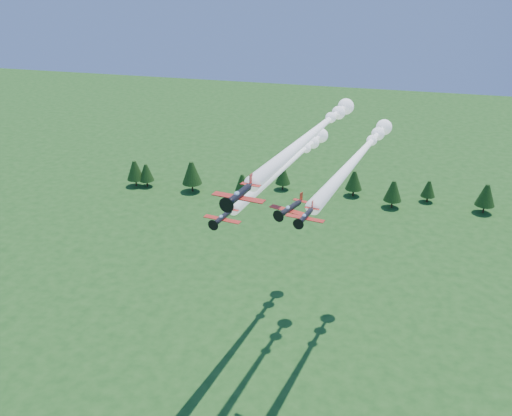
% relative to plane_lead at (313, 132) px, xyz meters
% --- Properties ---
extents(ground, '(600.00, 600.00, 0.00)m').
position_rel_plane_lead_xyz_m(ground, '(-4.24, -25.03, -50.96)').
color(ground, '#1D4C17').
rests_on(ground, ground).
extents(plane_lead, '(15.20, 62.42, 3.70)m').
position_rel_plane_lead_xyz_m(plane_lead, '(0.00, 0.00, 0.00)').
color(plane_lead, black).
rests_on(plane_lead, ground).
extents(plane_left, '(14.74, 58.16, 3.70)m').
position_rel_plane_lead_xyz_m(plane_left, '(-6.61, 10.64, -10.21)').
color(plane_left, black).
rests_on(plane_left, ground).
extents(plane_right, '(14.28, 58.41, 3.70)m').
position_rel_plane_lead_xyz_m(plane_right, '(9.15, 4.48, -5.15)').
color(plane_right, black).
rests_on(plane_right, ground).
extents(plane_slot, '(7.80, 8.71, 2.76)m').
position_rel_plane_lead_xyz_m(plane_slot, '(-1.06, -16.73, -9.26)').
color(plane_slot, black).
rests_on(plane_slot, ground).
extents(treeline, '(160.72, 19.07, 11.75)m').
position_rel_plane_lead_xyz_m(treeline, '(-5.77, 83.03, -44.56)').
color(treeline, '#382314').
rests_on(treeline, ground).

